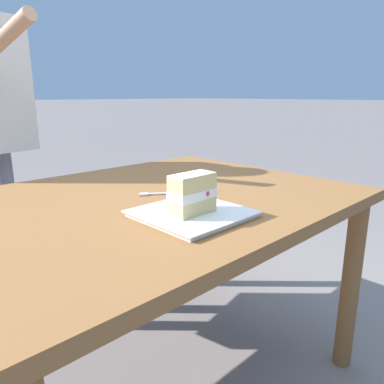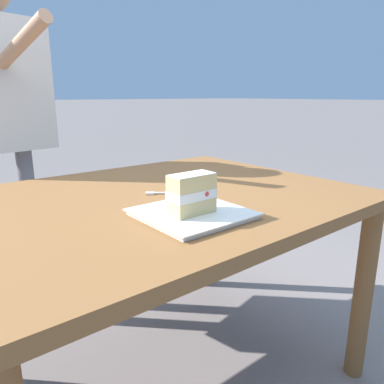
{
  "view_description": "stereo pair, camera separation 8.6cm",
  "coord_description": "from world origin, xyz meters",
  "px_view_note": "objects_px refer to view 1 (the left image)",
  "views": [
    {
      "loc": [
        0.74,
        0.96,
        1.08
      ],
      "look_at": [
        0.05,
        0.25,
        0.82
      ],
      "focal_mm": 34.42,
      "sensor_mm": 36.0,
      "label": 1
    },
    {
      "loc": [
        0.68,
        1.02,
        1.08
      ],
      "look_at": [
        0.05,
        0.25,
        0.82
      ],
      "focal_mm": 34.42,
      "sensor_mm": 36.0,
      "label": 2
    }
  ],
  "objects_px": {
    "dessert_plate": "(192,214)",
    "dessert_fork": "(160,194)",
    "cake_slice": "(192,194)",
    "patio_table": "(153,222)"
  },
  "relations": [
    {
      "from": "dessert_plate",
      "to": "cake_slice",
      "type": "bearing_deg",
      "value": 48.94
    },
    {
      "from": "patio_table",
      "to": "cake_slice",
      "type": "height_order",
      "value": "cake_slice"
    },
    {
      "from": "patio_table",
      "to": "dessert_fork",
      "type": "xyz_separation_m",
      "value": [
        -0.03,
        0.01,
        0.1
      ]
    },
    {
      "from": "cake_slice",
      "to": "dessert_fork",
      "type": "xyz_separation_m",
      "value": [
        -0.1,
        -0.26,
        -0.07
      ]
    },
    {
      "from": "dessert_fork",
      "to": "dessert_plate",
      "type": "bearing_deg",
      "value": 71.09
    },
    {
      "from": "patio_table",
      "to": "dessert_plate",
      "type": "xyz_separation_m",
      "value": [
        0.05,
        0.25,
        0.1
      ]
    },
    {
      "from": "cake_slice",
      "to": "dessert_fork",
      "type": "distance_m",
      "value": 0.28
    },
    {
      "from": "dessert_plate",
      "to": "dessert_fork",
      "type": "height_order",
      "value": "dessert_plate"
    },
    {
      "from": "dessert_plate",
      "to": "cake_slice",
      "type": "distance_m",
      "value": 0.07
    },
    {
      "from": "dessert_plate",
      "to": "dessert_fork",
      "type": "relative_size",
      "value": 1.93
    }
  ]
}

